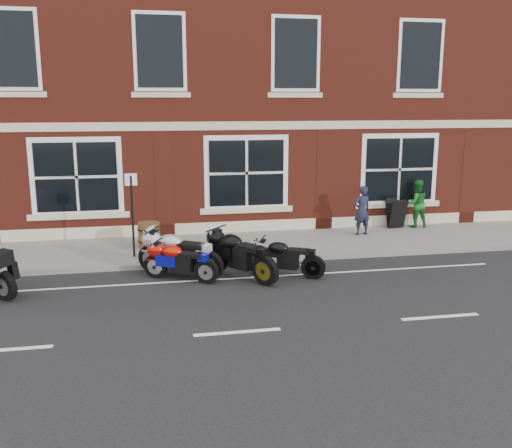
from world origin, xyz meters
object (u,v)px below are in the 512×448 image
Objects in this scene: moto_sport_black at (239,253)px; barrel_planter at (149,235)px; parking_sign at (132,209)px; pedestrian_right at (416,204)px; moto_sport_silver at (179,252)px; moto_sport_red at (179,260)px; pedestrian_left at (362,210)px; a_board_sign at (396,213)px; moto_naked_black at (285,257)px.

moto_sport_black is 3.56m from barrel_planter.
pedestrian_right is at bearing 6.82° from parking_sign.
moto_sport_black is at bearing 34.43° from pedestrian_right.
pedestrian_right is 8.58m from barrel_planter.
parking_sign is at bearing 69.49° from moto_sport_silver.
barrel_planter is (-2.08, 2.89, -0.13)m from moto_sport_black.
moto_sport_red is 0.77× the size of parking_sign.
pedestrian_right reaches higher than moto_sport_silver.
pedestrian_left is at bearing 2.84° from barrel_planter.
pedestrian_left reaches higher than moto_sport_red.
parking_sign is (-2.48, 1.93, 0.79)m from moto_sport_black.
moto_sport_red is 1.80× the size of a_board_sign.
moto_sport_silver reaches higher than barrel_planter.
parking_sign reaches higher than a_board_sign.
moto_sport_black is at bearing -61.66° from moto_sport_red.
moto_sport_black is 1.30× the size of pedestrian_left.
parking_sign is at bearing 0.44° from pedestrian_left.
barrel_planter is (-0.67, 2.85, -0.02)m from moto_sport_red.
a_board_sign is at bearing -2.20° from moto_sport_black.
moto_sport_black is 1.12× the size of moto_naked_black.
moto_sport_black is 3.24m from parking_sign.
pedestrian_right is at bearing -171.73° from pedestrian_left.
a_board_sign is (-0.68, 0.01, -0.30)m from pedestrian_right.
moto_naked_black is 1.16× the size of pedestrian_left.
parking_sign is (-8.91, -1.99, 0.50)m from pedestrian_right.
pedestrian_left is at bearing 21.58° from pedestrian_right.
parking_sign is (-8.23, -2.00, 0.80)m from a_board_sign.
moto_sport_black is 5.37m from pedestrian_left.
pedestrian_left is 1.59× the size of a_board_sign.
moto_sport_red is 2.93m from barrel_planter.
moto_sport_silver is 7.95m from a_board_sign.
a_board_sign is at bearing 7.89° from parking_sign.
moto_sport_black is at bearing -155.53° from a_board_sign.
pedestrian_left is 6.92m from parking_sign.
moto_sport_black is 6.97m from a_board_sign.
moto_sport_silver is 8.57m from pedestrian_right.
a_board_sign is 8.51m from parking_sign.
moto_sport_red is 2.43× the size of barrel_planter.
parking_sign is (-1.08, 1.47, 0.80)m from moto_sport_silver.
moto_sport_black is at bearing 26.46° from pedestrian_left.
moto_sport_silver is 2.00m from parking_sign.
pedestrian_right is (2.13, 0.71, 0.02)m from pedestrian_left.
pedestrian_left reaches higher than moto_sport_black.
barrel_planter is (-6.38, -0.32, -0.40)m from pedestrian_left.
pedestrian_left is at bearing -31.10° from moto_sport_red.
moto_sport_black is at bearing -43.65° from parking_sign.
pedestrian_left is at bearing 4.90° from parking_sign.
moto_sport_red is 6.54m from pedestrian_left.
moto_sport_red is at bearing 18.81° from pedestrian_left.
pedestrian_left is 1.64m from a_board_sign.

